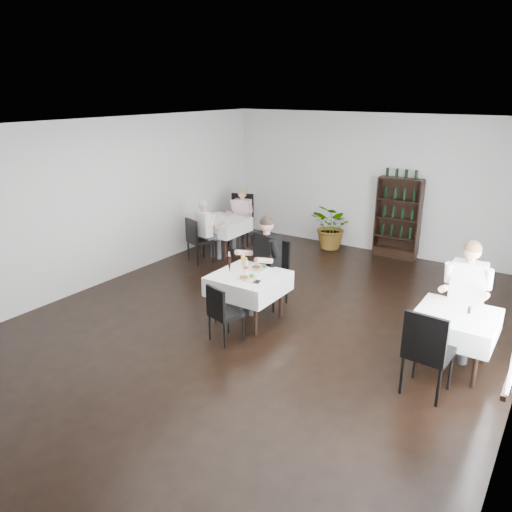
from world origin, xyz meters
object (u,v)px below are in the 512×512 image
at_px(wine_shelf, 398,219).
at_px(diner_main, 263,256).
at_px(main_table, 249,283).
at_px(potted_tree, 333,227).

relative_size(wine_shelf, diner_main, 1.11).
distance_m(wine_shelf, main_table, 4.41).
distance_m(main_table, diner_main, 0.59).
distance_m(wine_shelf, diner_main, 3.93).
height_order(potted_tree, diner_main, diner_main).
height_order(wine_shelf, diner_main, wine_shelf).
bearing_deg(potted_tree, wine_shelf, 9.29).
bearing_deg(wine_shelf, main_table, -101.78).
relative_size(main_table, potted_tree, 1.00).
distance_m(wine_shelf, potted_tree, 1.44).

